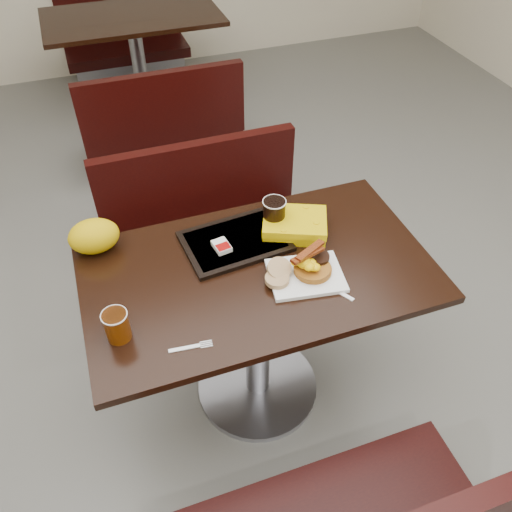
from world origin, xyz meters
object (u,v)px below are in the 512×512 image
object	(u,v)px
bench_far_s	(159,114)
pancake_stack	(313,268)
tray	(235,241)
hashbrown_sleeve_left	(222,246)
table_near	(258,336)
clamshell	(295,225)
table_far	(140,68)
coffee_cup_far	(274,213)
bench_far_n	(125,35)
platter	(306,276)
coffee_cup_near	(117,326)
knife	(332,288)
fork	(184,348)
bench_near_s	(334,511)
paper_bag	(94,236)
bench_near_n	(210,229)

from	to	relation	value
bench_far_s	pancake_stack	size ratio (longest dim) A/B	7.71
tray	hashbrown_sleeve_left	world-z (taller)	hashbrown_sleeve_left
bench_far_s	hashbrown_sleeve_left	bearing A→B (deg)	-92.99
table_near	clamshell	size ratio (longest dim) A/B	5.20
table_far	coffee_cup_far	bearing A→B (deg)	-87.02
bench_far_n	hashbrown_sleeve_left	distance (m)	3.21
platter	coffee_cup_near	size ratio (longest dim) A/B	2.39
bench_far_s	platter	distance (m)	2.04
knife	clamshell	xyz separation A→B (m)	(-0.01, 0.31, 0.03)
bench_far_s	fork	size ratio (longest dim) A/B	7.56
table_far	knife	world-z (taller)	knife
bench_far_s	pancake_stack	bearing A→B (deg)	-85.20
tray	coffee_cup_far	size ratio (longest dim) A/B	3.29
fork	clamshell	world-z (taller)	clamshell
fork	coffee_cup_far	world-z (taller)	coffee_cup_far
platter	bench_far_s	bearing A→B (deg)	102.77
platter	bench_near_s	bearing A→B (deg)	-94.19
platter	clamshell	size ratio (longest dim) A/B	1.08
bench_near_s	paper_bag	world-z (taller)	paper_bag
table_near	coffee_cup_far	xyz separation A→B (m)	(0.13, 0.18, 0.45)
pancake_stack	knife	distance (m)	0.09
bench_near_n	fork	distance (m)	1.07
fork	bench_far_s	bearing A→B (deg)	87.32
bench_far_n	paper_bag	xyz separation A→B (m)	(-0.51, -3.02, 0.45)
fork	tray	xyz separation A→B (m)	(0.29, 0.40, 0.01)
hashbrown_sleeve_left	coffee_cup_far	distance (m)	0.23
tray	clamshell	xyz separation A→B (m)	(0.23, -0.01, 0.02)
paper_bag	hashbrown_sleeve_left	bearing A→B (deg)	-21.08
bench_near_n	table_near	bearing A→B (deg)	-90.00
bench_far_s	coffee_cup_far	size ratio (longest dim) A/B	8.97
bench_far_s	pancake_stack	xyz separation A→B (m)	(0.17, -1.99, 0.42)
table_near	clamshell	bearing A→B (deg)	36.04
coffee_cup_near	tray	world-z (taller)	coffee_cup_near
platter	paper_bag	bearing A→B (deg)	158.70
table_far	table_near	bearing A→B (deg)	-90.00
table_far	coffee_cup_near	size ratio (longest dim) A/B	11.56
bench_near_n	coffee_cup_near	world-z (taller)	coffee_cup_near
platter	tray	bearing A→B (deg)	134.46
hashbrown_sleeve_left	coffee_cup_near	bearing A→B (deg)	-156.03
bench_near_n	platter	distance (m)	0.90
bench_far_s	bench_far_n	world-z (taller)	same
platter	bench_far_n	bearing A→B (deg)	101.11
bench_far_s	bench_near_s	bearing A→B (deg)	-90.00
table_far	clamshell	bearing A→B (deg)	-85.52
table_far	tray	bearing A→B (deg)	-90.80
bench_near_s	bench_far_s	world-z (taller)	same
bench_near_n	paper_bag	size ratio (longest dim) A/B	5.60
table_near	bench_far_s	world-z (taller)	table_near
bench_near_s	platter	size ratio (longest dim) A/B	4.03
knife	bench_far_s	bearing A→B (deg)	155.65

